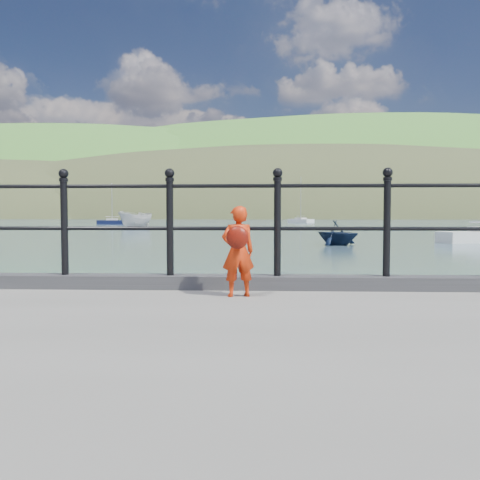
{
  "coord_description": "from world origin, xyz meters",
  "views": [
    {
      "loc": [
        0.43,
        -5.78,
        1.84
      ],
      "look_at": [
        0.19,
        -0.2,
        1.55
      ],
      "focal_mm": 38.0,
      "sensor_mm": 36.0,
      "label": 1
    }
  ],
  "objects_px": {
    "launch_navy": "(337,233)",
    "sailboat_left": "(112,222)",
    "railing": "(223,215)",
    "child": "(238,250)",
    "launch_white": "(136,220)",
    "sailboat_deep": "(301,221)"
  },
  "relations": [
    {
      "from": "launch_navy",
      "to": "sailboat_left",
      "type": "xyz_separation_m",
      "value": [
        -29.64,
        55.12,
        -0.39
      ]
    },
    {
      "from": "railing",
      "to": "child",
      "type": "relative_size",
      "value": 19.72
    },
    {
      "from": "launch_navy",
      "to": "sailboat_left",
      "type": "height_order",
      "value": "sailboat_left"
    },
    {
      "from": "launch_white",
      "to": "launch_navy",
      "type": "relative_size",
      "value": 1.98
    },
    {
      "from": "child",
      "to": "sailboat_deep",
      "type": "relative_size",
      "value": 0.1
    },
    {
      "from": "sailboat_deep",
      "to": "launch_navy",
      "type": "bearing_deg",
      "value": -35.76
    },
    {
      "from": "launch_navy",
      "to": "railing",
      "type": "bearing_deg",
      "value": -147.01
    },
    {
      "from": "railing",
      "to": "launch_navy",
      "type": "xyz_separation_m",
      "value": [
        4.8,
        23.92,
        -1.1
      ]
    },
    {
      "from": "railing",
      "to": "launch_navy",
      "type": "bearing_deg",
      "value": 78.65
    },
    {
      "from": "railing",
      "to": "sailboat_deep",
      "type": "relative_size",
      "value": 1.91
    },
    {
      "from": "sailboat_deep",
      "to": "launch_white",
      "type": "bearing_deg",
      "value": -62.84
    },
    {
      "from": "railing",
      "to": "child",
      "type": "bearing_deg",
      "value": -70.67
    },
    {
      "from": "child",
      "to": "launch_white",
      "type": "bearing_deg",
      "value": -90.51
    },
    {
      "from": "sailboat_left",
      "to": "railing",
      "type": "bearing_deg",
      "value": -71.47
    },
    {
      "from": "sailboat_left",
      "to": "child",
      "type": "bearing_deg",
      "value": -71.45
    },
    {
      "from": "child",
      "to": "launch_white",
      "type": "distance_m",
      "value": 59.4
    },
    {
      "from": "launch_white",
      "to": "sailboat_left",
      "type": "relative_size",
      "value": 0.76
    },
    {
      "from": "child",
      "to": "launch_white",
      "type": "xyz_separation_m",
      "value": [
        -15.44,
        57.36,
        -0.41
      ]
    },
    {
      "from": "child",
      "to": "launch_white",
      "type": "height_order",
      "value": "launch_white"
    },
    {
      "from": "launch_white",
      "to": "sailboat_left",
      "type": "height_order",
      "value": "sailboat_left"
    },
    {
      "from": "sailboat_deep",
      "to": "railing",
      "type": "bearing_deg",
      "value": -37.89
    },
    {
      "from": "child",
      "to": "sailboat_deep",
      "type": "distance_m",
      "value": 98.87
    }
  ]
}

